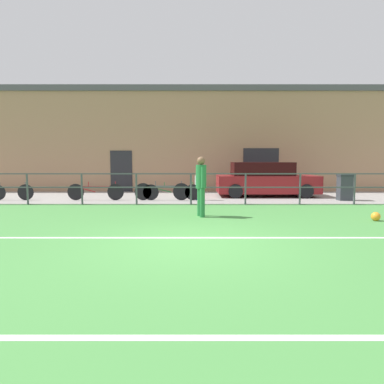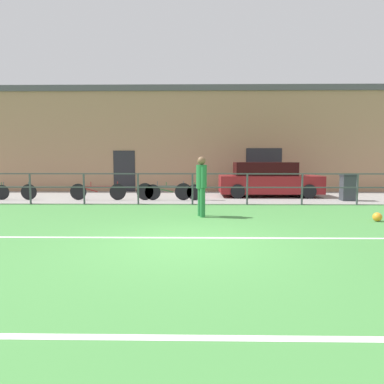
% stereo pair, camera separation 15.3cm
% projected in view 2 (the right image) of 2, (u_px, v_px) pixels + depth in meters
% --- Properties ---
extents(ground, '(60.00, 44.00, 0.04)m').
position_uv_depth(ground, '(188.00, 245.00, 6.78)').
color(ground, '#478C42').
extents(field_line_touchline, '(36.00, 0.11, 0.00)m').
position_uv_depth(field_line_touchline, '(189.00, 238.00, 7.29)').
color(field_line_touchline, white).
rests_on(field_line_touchline, ground).
extents(field_line_hash, '(36.00, 0.11, 0.00)m').
position_uv_depth(field_line_hash, '(177.00, 338.00, 3.19)').
color(field_line_hash, white).
rests_on(field_line_hash, ground).
extents(pavement_strip, '(48.00, 5.00, 0.02)m').
position_uv_depth(pavement_strip, '(193.00, 197.00, 15.24)').
color(pavement_strip, gray).
rests_on(pavement_strip, ground).
extents(perimeter_fence, '(36.07, 0.07, 1.15)m').
position_uv_depth(perimeter_fence, '(192.00, 184.00, 12.68)').
color(perimeter_fence, '#474C51').
rests_on(perimeter_fence, ground).
extents(clubhouse_facade, '(28.00, 2.56, 5.37)m').
position_uv_depth(clubhouse_facade, '(194.00, 140.00, 18.67)').
color(clubhouse_facade, '#A37A5B').
rests_on(clubhouse_facade, ground).
extents(player_striker, '(0.30, 0.46, 1.73)m').
position_uv_depth(player_striker, '(201.00, 183.00, 9.95)').
color(player_striker, '#237038').
rests_on(player_striker, ground).
extents(soccer_ball_match, '(0.24, 0.24, 0.24)m').
position_uv_depth(soccer_ball_match, '(377.00, 217.00, 9.23)').
color(soccer_ball_match, orange).
rests_on(soccer_ball_match, ground).
extents(spectator_child, '(0.32, 0.21, 1.18)m').
position_uv_depth(spectator_child, '(201.00, 183.00, 13.91)').
color(spectator_child, '#232D4C').
rests_on(spectator_child, pavement_strip).
extents(parked_car_red, '(4.38, 1.90, 1.51)m').
position_uv_depth(parked_car_red, '(268.00, 180.00, 15.34)').
color(parked_car_red, maroon).
rests_on(parked_car_red, pavement_strip).
extents(bicycle_parked_1, '(2.23, 0.04, 0.78)m').
position_uv_depth(bicycle_parked_1, '(164.00, 191.00, 13.93)').
color(bicycle_parked_1, black).
rests_on(bicycle_parked_1, pavement_strip).
extents(bicycle_parked_2, '(2.26, 0.04, 0.75)m').
position_uv_depth(bicycle_parked_2, '(98.00, 191.00, 13.97)').
color(bicycle_parked_2, black).
rests_on(bicycle_parked_2, pavement_strip).
extents(bicycle_parked_3, '(2.15, 0.04, 0.74)m').
position_uv_depth(bicycle_parked_3, '(10.00, 192.00, 14.03)').
color(bicycle_parked_3, black).
rests_on(bicycle_parked_3, pavement_strip).
extents(bicycle_parked_4, '(2.32, 0.04, 0.74)m').
position_uv_depth(bicycle_parked_4, '(173.00, 192.00, 13.92)').
color(bicycle_parked_4, black).
rests_on(bicycle_parked_4, pavement_strip).
extents(trash_bin_0, '(0.53, 0.45, 1.04)m').
position_uv_depth(trash_bin_0, '(348.00, 187.00, 13.75)').
color(trash_bin_0, '#33383D').
rests_on(trash_bin_0, pavement_strip).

